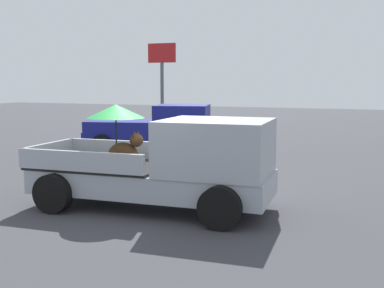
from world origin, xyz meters
The scene contains 4 objects.
ground_plane centered at (0.00, 0.00, 0.00)m, with size 80.00×80.00×0.00m, color #38383D.
pickup_truck_main centered at (0.46, 0.02, 0.96)m, with size 5.16×2.52×2.18m.
pickup_truck_red centered at (-3.42, 7.09, 0.87)m, with size 5.09×3.06×1.80m.
motel_sign centered at (-5.43, 11.76, 3.16)m, with size 1.40×0.16×4.45m.
Camera 1 is at (4.46, -8.67, 2.64)m, focal length 44.17 mm.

